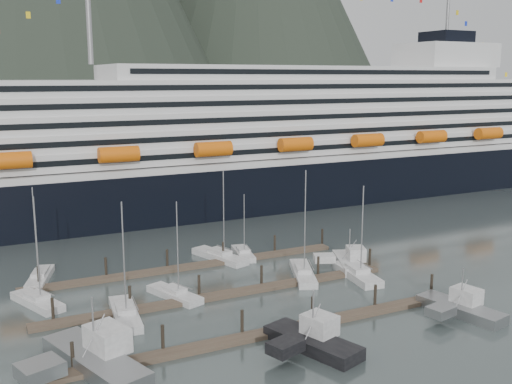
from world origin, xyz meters
TOP-DOWN VIEW (x-y plane):
  - ground at (0.00, 0.00)m, footprint 1600.00×1600.00m
  - cruise_ship at (30.03, 54.94)m, footprint 210.00×30.40m
  - dock_near at (-4.93, -9.95)m, footprint 48.18×2.28m
  - dock_mid at (-4.93, 3.05)m, footprint 48.18×2.28m
  - dock_far at (-4.93, 16.05)m, footprint 48.18×2.28m
  - sailboat_a at (-27.00, 10.55)m, footprint 5.74×9.41m
  - sailboat_b at (-18.24, 1.65)m, footprint 3.97×10.75m
  - sailboat_c at (-10.90, 5.37)m, footprint 5.22×9.16m
  - sailboat_d at (8.19, 5.19)m, footprint 6.63×11.08m
  - sailboat_e at (-25.54, 19.99)m, footprint 5.09×9.52m
  - sailboat_f at (4.74, 17.84)m, footprint 3.92×8.20m
  - sailboat_g at (0.77, 18.02)m, footprint 5.72×11.05m
  - sailboat_h at (14.76, 1.35)m, footprint 4.37×10.48m
  - trawler_a at (-24.10, -9.15)m, footprint 11.67×15.02m
  - trawler_b at (-2.86, -15.04)m, footprint 9.35×11.55m
  - trawler_d at (17.88, -15.03)m, footprint 8.33×11.08m
  - trawler_e at (16.50, 5.97)m, footprint 8.70×10.35m

SIDE VIEW (x-z plane):
  - ground at x=0.00m, z-range 0.00..0.00m
  - dock_near at x=-4.93m, z-range -1.29..1.91m
  - dock_mid at x=-4.93m, z-range -1.29..1.91m
  - dock_far at x=-4.93m, z-range -1.29..1.91m
  - sailboat_f at x=4.74m, z-range -4.88..5.66m
  - sailboat_c at x=-10.90m, z-range -6.18..7.01m
  - sailboat_e at x=-25.54m, z-range -6.49..7.32m
  - sailboat_g at x=0.77m, z-range -6.82..7.67m
  - sailboat_d at x=8.19m, z-range -7.53..8.40m
  - sailboat_a at x=-27.00m, z-range -6.76..7.62m
  - sailboat_b at x=-18.24m, z-range -6.92..7.79m
  - sailboat_h at x=14.76m, z-range -6.53..7.41m
  - trawler_d at x=17.88m, z-range -2.32..3.99m
  - trawler_e at x=16.50m, z-range -2.35..4.03m
  - trawler_b at x=-2.86m, z-range -2.66..4.47m
  - trawler_a at x=-24.10m, z-range -3.02..4.99m
  - cruise_ship at x=30.03m, z-range -13.11..37.19m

